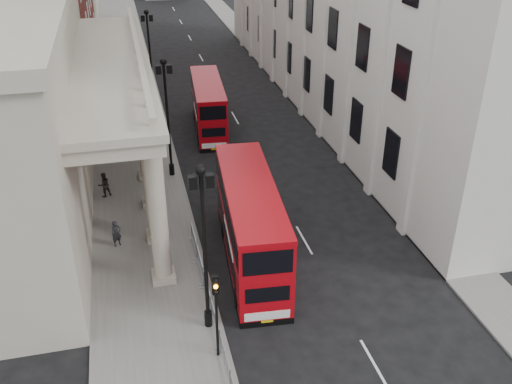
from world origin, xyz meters
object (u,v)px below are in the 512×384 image
(lamp_post_south, at_px, (204,239))
(pedestrian_a, at_px, (116,234))
(pedestrian_c, at_px, (158,175))
(traffic_light, at_px, (216,302))
(lamp_post_mid, at_px, (167,110))
(pedestrian_b, at_px, (104,185))
(lamp_post_north, at_px, (150,50))
(bus_far, at_px, (208,105))
(bus_near, at_px, (250,223))

(lamp_post_south, relative_size, pedestrian_a, 5.32)
(pedestrian_a, height_order, pedestrian_c, pedestrian_c)
(traffic_light, relative_size, pedestrian_c, 2.65)
(lamp_post_mid, bearing_deg, pedestrian_c, -125.15)
(pedestrian_c, bearing_deg, lamp_post_mid, 62.24)
(lamp_post_south, distance_m, pedestrian_c, 15.03)
(pedestrian_b, bearing_deg, lamp_post_north, -129.31)
(lamp_post_south, relative_size, pedestrian_c, 5.13)
(lamp_post_south, height_order, lamp_post_mid, same)
(lamp_post_mid, distance_m, pedestrian_b, 6.43)
(lamp_post_south, xyz_separation_m, lamp_post_north, (0.00, 32.00, 0.00))
(pedestrian_a, bearing_deg, bus_far, 39.38)
(lamp_post_north, bearing_deg, pedestrian_c, -93.55)
(lamp_post_mid, height_order, bus_near, lamp_post_mid)
(lamp_post_south, distance_m, pedestrian_a, 9.61)
(lamp_post_mid, distance_m, traffic_light, 18.11)
(lamp_post_south, relative_size, traffic_light, 1.93)
(pedestrian_c, bearing_deg, pedestrian_b, -163.42)
(pedestrian_a, bearing_deg, pedestrian_c, 42.23)
(traffic_light, distance_m, bus_far, 26.25)
(traffic_light, distance_m, pedestrian_c, 16.66)
(bus_far, bearing_deg, traffic_light, -93.90)
(bus_far, bearing_deg, lamp_post_south, -94.84)
(lamp_post_south, bearing_deg, bus_far, 80.59)
(lamp_post_north, xyz_separation_m, pedestrian_c, (-1.09, -17.55, -3.98))
(bus_near, bearing_deg, pedestrian_c, 118.06)
(lamp_post_north, relative_size, pedestrian_b, 4.93)
(lamp_post_south, distance_m, traffic_light, 2.71)
(lamp_post_south, height_order, bus_far, lamp_post_south)
(lamp_post_mid, distance_m, bus_far, 9.29)
(pedestrian_b, bearing_deg, bus_far, -155.51)
(traffic_light, height_order, bus_far, traffic_light)
(bus_far, bearing_deg, lamp_post_mid, -111.99)
(lamp_post_north, distance_m, traffic_light, 34.07)
(lamp_post_south, distance_m, lamp_post_mid, 16.00)
(pedestrian_b, height_order, pedestrian_c, pedestrian_b)
(lamp_post_north, relative_size, traffic_light, 1.93)
(lamp_post_south, height_order, pedestrian_b, lamp_post_south)
(bus_near, distance_m, pedestrian_c, 10.69)
(lamp_post_south, height_order, pedestrian_a, lamp_post_south)
(pedestrian_a, bearing_deg, traffic_light, -91.96)
(lamp_post_north, xyz_separation_m, pedestrian_a, (-3.96, -24.22, -4.01))
(lamp_post_south, bearing_deg, pedestrian_b, 108.38)
(lamp_post_north, relative_size, bus_far, 0.86)
(lamp_post_north, distance_m, pedestrian_a, 24.87)
(lamp_post_north, xyz_separation_m, pedestrian_b, (-4.61, -18.12, -3.95))
(lamp_post_south, distance_m, bus_far, 24.42)
(bus_far, relative_size, pedestrian_b, 5.71)
(lamp_post_mid, bearing_deg, bus_far, 63.44)
(bus_far, bearing_deg, pedestrian_c, -113.50)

